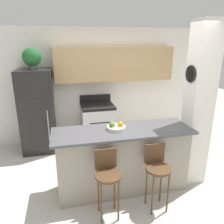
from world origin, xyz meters
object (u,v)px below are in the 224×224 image
Objects in this scene: bar_stool_left at (107,175)px; bar_stool_right at (157,169)px; potted_plant_on_fridge at (32,58)px; fruit_bowl at (116,127)px; refrigerator at (38,111)px; stove_range at (98,124)px.

bar_stool_right is (0.68, 0.00, 0.00)m from bar_stool_left.
fruit_bowl is at bearing -52.68° from potted_plant_on_fridge.
bar_stool_left is 0.68m from bar_stool_right.
refrigerator is 1.87× the size of bar_stool_right.
potted_plant_on_fridge is (-1.27, -0.03, 1.49)m from stove_range.
stove_range is at bearing 1.56° from refrigerator.
bar_stool_left is at bearing -96.16° from stove_range.
refrigerator is at bearing 127.78° from bar_stool_right.
stove_range reaches higher than bar_stool_left.
potted_plant_on_fridge reaches higher than bar_stool_right.
potted_plant_on_fridge is at bearing 127.32° from fruit_bowl.
bar_stool_left is 1.00× the size of bar_stool_right.
bar_stool_left is at bearing -65.04° from potted_plant_on_fridge.
bar_stool_right is at bearing -78.86° from stove_range.
stove_range is 1.96m from potted_plant_on_fridge.
bar_stool_left is at bearing 180.00° from bar_stool_right.
bar_stool_left is 2.22× the size of potted_plant_on_fridge.
refrigerator is 1.09m from potted_plant_on_fridge.
potted_plant_on_fridge is (-1.71, 2.21, 1.34)m from bar_stool_right.
stove_range is 3.89× the size of fruit_bowl.
potted_plant_on_fridge is 1.51× the size of fruit_bowl.
stove_range is 2.26m from bar_stool_left.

